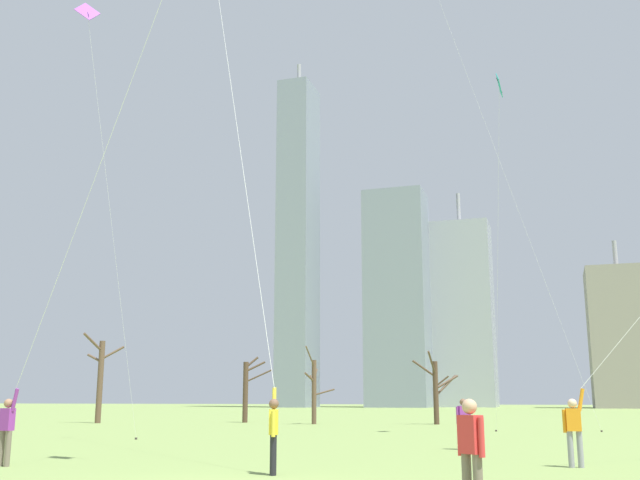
# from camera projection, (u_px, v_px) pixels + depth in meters

# --- Properties ---
(kite_flyer_far_back_white) EXTENTS (6.36, 8.68, 20.27)m
(kite_flyer_far_back_white) POSITION_uv_depth(u_px,v_px,m) (254.00, 282.00, 18.69)
(kite_flyer_far_back_white) COLOR black
(kite_flyer_far_back_white) RESTS_ON ground
(kite_flyer_foreground_right_yellow) EXTENTS (8.24, 2.00, 19.37)m
(kite_flyer_foreground_right_yellow) POSITION_uv_depth(u_px,v_px,m) (67.00, 263.00, 18.28)
(kite_flyer_foreground_right_yellow) COLOR #726656
(kite_flyer_foreground_right_yellow) RESTS_ON ground
(bystander_watching_nearby) EXTENTS (0.42, 0.37, 1.62)m
(bystander_watching_nearby) POSITION_uv_depth(u_px,v_px,m) (471.00, 450.00, 10.58)
(bystander_watching_nearby) COLOR #726656
(bystander_watching_nearby) RESTS_ON ground
(bystander_strolling_midfield) EXTENTS (0.45, 0.35, 1.62)m
(bystander_strolling_midfield) POSITION_uv_depth(u_px,v_px,m) (464.00, 421.00, 24.11)
(bystander_strolling_midfield) COLOR #726656
(bystander_strolling_midfield) RESTS_ON ground
(distant_kite_high_overhead_purple) EXTENTS (2.15, 3.26, 18.22)m
(distant_kite_high_overhead_purple) POSITION_uv_depth(u_px,v_px,m) (91.00, 47.00, 31.28)
(distant_kite_high_overhead_purple) COLOR purple
(distant_kite_high_overhead_purple) RESTS_ON ground
(distant_kite_drifting_right_red) EXTENTS (7.97, 0.27, 26.15)m
(distant_kite_drifting_right_red) POSITION_uv_depth(u_px,v_px,m) (456.00, 46.00, 43.08)
(distant_kite_drifting_right_red) COLOR red
(distant_kite_drifting_right_red) RESTS_ON ground
(distant_kite_drifting_left_teal) EXTENTS (1.54, 6.08, 16.83)m
(distant_kite_drifting_left_teal) POSITION_uv_depth(u_px,v_px,m) (499.00, 109.00, 35.32)
(distant_kite_drifting_left_teal) COLOR teal
(distant_kite_drifting_left_teal) RESTS_ON ground
(bare_tree_right_of_center) EXTENTS (1.92, 0.83, 4.53)m
(bare_tree_right_of_center) POSITION_uv_depth(u_px,v_px,m) (247.00, 389.00, 51.51)
(bare_tree_right_of_center) COLOR #4C3828
(bare_tree_right_of_center) RESTS_ON ground
(bare_tree_left_of_center) EXTENTS (2.73, 3.00, 4.60)m
(bare_tree_left_of_center) POSITION_uv_depth(u_px,v_px,m) (437.00, 388.00, 47.87)
(bare_tree_left_of_center) COLOR #4C3828
(bare_tree_left_of_center) RESTS_ON ground
(bare_tree_far_right_edge) EXTENTS (2.49, 2.49, 6.00)m
(bare_tree_far_right_edge) POSITION_uv_depth(u_px,v_px,m) (100.00, 377.00, 50.50)
(bare_tree_far_right_edge) COLOR brown
(bare_tree_far_right_edge) RESTS_ON ground
(bare_tree_center) EXTENTS (1.84, 2.54, 4.95)m
(bare_tree_center) POSITION_uv_depth(u_px,v_px,m) (314.00, 389.00, 48.38)
(bare_tree_center) COLOR brown
(bare_tree_center) RESTS_ON ground
(skyline_mid_tower_left) EXTENTS (6.30, 9.13, 70.11)m
(skyline_mid_tower_left) POSITION_uv_depth(u_px,v_px,m) (298.00, 240.00, 147.05)
(skyline_mid_tower_left) COLOR gray
(skyline_mid_tower_left) RESTS_ON ground
(skyline_tall_tower) EXTENTS (11.62, 9.45, 41.47)m
(skyline_tall_tower) POSITION_uv_depth(u_px,v_px,m) (397.00, 297.00, 142.60)
(skyline_tall_tower) COLOR gray
(skyline_tall_tower) RESTS_ON ground
(skyline_short_annex) EXTENTS (10.97, 11.12, 29.30)m
(skyline_short_annex) POSITION_uv_depth(u_px,v_px,m) (622.00, 337.00, 128.90)
(skyline_short_annex) COLOR gray
(skyline_short_annex) RESTS_ON ground
(skyline_squat_block) EXTENTS (11.89, 9.79, 42.91)m
(skyline_squat_block) POSITION_uv_depth(u_px,v_px,m) (463.00, 314.00, 146.95)
(skyline_squat_block) COLOR #9EA3AD
(skyline_squat_block) RESTS_ON ground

